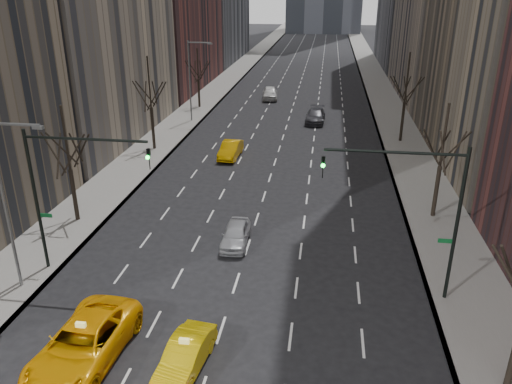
% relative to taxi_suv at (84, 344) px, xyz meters
% --- Properties ---
extents(sidewalk_left, '(4.50, 320.00, 0.15)m').
position_rel_taxi_suv_xyz_m(sidewalk_left, '(-6.95, 64.82, -0.81)').
color(sidewalk_left, slate).
rests_on(sidewalk_left, ground).
extents(sidewalk_right, '(4.50, 320.00, 0.15)m').
position_rel_taxi_suv_xyz_m(sidewalk_right, '(17.55, 64.82, -0.81)').
color(sidewalk_right, slate).
rests_on(sidewalk_right, ground).
extents(tree_lw_b, '(3.36, 3.50, 7.82)m').
position_rel_taxi_suv_xyz_m(tree_lw_b, '(-6.70, 12.82, 2.83)').
color(tree_lw_b, black).
rests_on(tree_lw_b, ground).
extents(tree_lw_c, '(3.36, 3.50, 8.74)m').
position_rel_taxi_suv_xyz_m(tree_lw_c, '(-6.70, 28.82, 3.15)').
color(tree_lw_c, black).
rests_on(tree_lw_c, ground).
extents(tree_lw_d, '(3.36, 3.50, 7.36)m').
position_rel_taxi_suv_xyz_m(tree_lw_d, '(-6.70, 46.82, 2.68)').
color(tree_lw_d, black).
rests_on(tree_lw_d, ground).
extents(tree_rw_b, '(3.36, 3.50, 7.82)m').
position_rel_taxi_suv_xyz_m(tree_rw_b, '(17.30, 16.82, 2.83)').
color(tree_rw_b, black).
rests_on(tree_rw_b, ground).
extents(tree_rw_c, '(3.36, 3.50, 8.74)m').
position_rel_taxi_suv_xyz_m(tree_rw_c, '(17.30, 34.82, 3.15)').
color(tree_rw_c, black).
rests_on(tree_rw_c, ground).
extents(traffic_mast_left, '(6.69, 0.39, 8.00)m').
position_rel_taxi_suv_xyz_m(traffic_mast_left, '(-3.80, 6.81, 4.60)').
color(traffic_mast_left, black).
rests_on(traffic_mast_left, ground).
extents(traffic_mast_right, '(6.69, 0.39, 8.00)m').
position_rel_taxi_suv_xyz_m(traffic_mast_right, '(14.41, 6.81, 4.60)').
color(traffic_mast_right, black).
rests_on(traffic_mast_right, ground).
extents(streetlight_near, '(2.83, 0.22, 9.00)m').
position_rel_taxi_suv_xyz_m(streetlight_near, '(-5.54, 4.82, 4.73)').
color(streetlight_near, slate).
rests_on(streetlight_near, ground).
extents(streetlight_far, '(2.83, 0.22, 9.00)m').
position_rel_taxi_suv_xyz_m(streetlight_far, '(-5.54, 39.82, 4.73)').
color(streetlight_far, slate).
rests_on(streetlight_far, ground).
extents(taxi_suv, '(3.34, 6.54, 1.77)m').
position_rel_taxi_suv_xyz_m(taxi_suv, '(0.00, 0.00, 0.00)').
color(taxi_suv, '#F3A405').
rests_on(taxi_suv, ground).
extents(taxi_sedan, '(1.92, 4.22, 1.34)m').
position_rel_taxi_suv_xyz_m(taxi_sedan, '(4.37, 0.12, -0.21)').
color(taxi_sedan, '#D8B204').
rests_on(taxi_sedan, ground).
extents(silver_sedan_ahead, '(1.69, 3.99, 1.34)m').
position_rel_taxi_suv_xyz_m(silver_sedan_ahead, '(4.51, 11.13, -0.21)').
color(silver_sedan_ahead, '#9D9FA5').
rests_on(silver_sedan_ahead, ground).
extents(far_taxi, '(1.76, 4.56, 1.48)m').
position_rel_taxi_suv_xyz_m(far_taxi, '(1.08, 27.60, -0.14)').
color(far_taxi, '#EDA704').
rests_on(far_taxi, ground).
extents(far_suv_grey, '(2.33, 5.35, 1.53)m').
position_rel_taxi_suv_xyz_m(far_suv_grey, '(8.46, 41.44, -0.12)').
color(far_suv_grey, '#303035').
rests_on(far_suv_grey, ground).
extents(far_car_white, '(2.55, 5.21, 1.71)m').
position_rel_taxi_suv_xyz_m(far_car_white, '(1.79, 53.31, -0.03)').
color(far_car_white, silver).
rests_on(far_car_white, ground).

